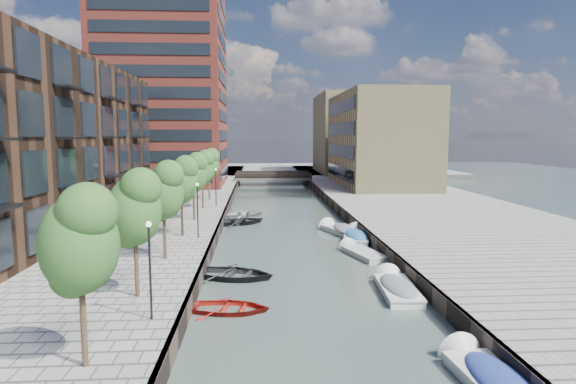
{
  "coord_description": "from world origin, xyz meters",
  "views": [
    {
      "loc": [
        -2.8,
        -11.51,
        8.57
      ],
      "look_at": [
        0.0,
        31.58,
        3.5
      ],
      "focal_mm": 30.0,
      "sensor_mm": 36.0,
      "label": 1
    }
  ],
  "objects": [
    {
      "name": "sloop_4",
      "position": [
        -4.57,
        34.81,
        0.0
      ],
      "size": [
        5.99,
        5.13,
        1.05
      ],
      "primitive_type": "imported",
      "rotation": [
        0.0,
        0.0,
        1.92
      ],
      "color": "black",
      "rests_on": "ground"
    },
    {
      "name": "water",
      "position": [
        0.0,
        40.0,
        0.0
      ],
      "size": [
        300.0,
        300.0,
        0.0
      ],
      "primitive_type": "plane",
      "color": "#38473F",
      "rests_on": "ground"
    },
    {
      "name": "apartment_block",
      "position": [
        -20.0,
        30.0,
        8.0
      ],
      "size": [
        8.0,
        38.0,
        14.0
      ],
      "primitive_type": "cube",
      "color": "black",
      "rests_on": "quay_left"
    },
    {
      "name": "lamp_2",
      "position": [
        -7.2,
        40.0,
        3.51
      ],
      "size": [
        0.24,
        0.24,
        4.12
      ],
      "color": "black",
      "rests_on": "quay_left"
    },
    {
      "name": "tree_5",
      "position": [
        -8.5,
        39.0,
        5.31
      ],
      "size": [
        2.5,
        2.5,
        5.95
      ],
      "color": "#382619",
      "rests_on": "quay_left"
    },
    {
      "name": "sloop_0",
      "position": [
        -4.25,
        16.86,
        0.0
      ],
      "size": [
        5.83,
        4.89,
        1.03
      ],
      "primitive_type": "imported",
      "rotation": [
        0.0,
        0.0,
        1.27
      ],
      "color": "black",
      "rests_on": "ground"
    },
    {
      "name": "tree_1",
      "position": [
        -8.5,
        11.0,
        5.31
      ],
      "size": [
        2.5,
        2.5,
        5.95
      ],
      "color": "#382619",
      "rests_on": "quay_left"
    },
    {
      "name": "tree_4",
      "position": [
        -8.5,
        32.0,
        5.31
      ],
      "size": [
        2.5,
        2.5,
        5.95
      ],
      "color": "#382619",
      "rests_on": "quay_left"
    },
    {
      "name": "tan_block_far",
      "position": [
        16.0,
        88.0,
        9.0
      ],
      "size": [
        12.0,
        20.0,
        16.0
      ],
      "primitive_type": "cube",
      "color": "tan",
      "rests_on": "quay_right"
    },
    {
      "name": "motorboat_0",
      "position": [
        5.21,
        3.52,
        0.22
      ],
      "size": [
        2.25,
        5.51,
        1.79
      ],
      "color": "silver",
      "rests_on": "ground"
    },
    {
      "name": "tower",
      "position": [
        -17.0,
        65.0,
        16.0
      ],
      "size": [
        18.0,
        18.0,
        30.0
      ],
      "primitive_type": "cube",
      "color": "maroon",
      "rests_on": "quay_left"
    },
    {
      "name": "tree_0",
      "position": [
        -8.5,
        4.0,
        5.31
      ],
      "size": [
        2.5,
        2.5,
        5.95
      ],
      "color": "#382619",
      "rests_on": "quay_left"
    },
    {
      "name": "tree_2",
      "position": [
        -8.5,
        18.0,
        5.31
      ],
      "size": [
        2.5,
        2.5,
        5.95
      ],
      "color": "#382619",
      "rests_on": "quay_left"
    },
    {
      "name": "motorboat_3",
      "position": [
        5.39,
        27.27,
        0.23
      ],
      "size": [
        2.99,
        5.82,
        1.85
      ],
      "color": "#BABAB8",
      "rests_on": "ground"
    },
    {
      "name": "lamp_0",
      "position": [
        -7.2,
        8.0,
        3.51
      ],
      "size": [
        0.24,
        0.24,
        4.12
      ],
      "color": "black",
      "rests_on": "quay_left"
    },
    {
      "name": "tree_3",
      "position": [
        -8.5,
        25.0,
        5.31
      ],
      "size": [
        2.5,
        2.5,
        5.95
      ],
      "color": "#382619",
      "rests_on": "quay_left"
    },
    {
      "name": "motorboat_2",
      "position": [
        4.59,
        22.17,
        0.09
      ],
      "size": [
        2.88,
        4.96,
        1.56
      ],
      "color": "#BBBBB9",
      "rests_on": "ground"
    },
    {
      "name": "tree_6",
      "position": [
        -8.5,
        46.0,
        5.31
      ],
      "size": [
        2.5,
        2.5,
        5.95
      ],
      "color": "#382619",
      "rests_on": "quay_left"
    },
    {
      "name": "tan_block_near",
      "position": [
        16.0,
        62.0,
        8.0
      ],
      "size": [
        12.0,
        25.0,
        14.0
      ],
      "primitive_type": "cube",
      "color": "tan",
      "rests_on": "quay_right"
    },
    {
      "name": "sloop_2",
      "position": [
        -4.2,
        11.33,
        0.0
      ],
      "size": [
        4.44,
        3.49,
        0.84
      ],
      "primitive_type": "imported",
      "rotation": [
        0.0,
        0.0,
        1.41
      ],
      "color": "#A31A11",
      "rests_on": "ground"
    },
    {
      "name": "motorboat_1",
      "position": [
        4.83,
        13.84,
        0.21
      ],
      "size": [
        2.15,
        5.34,
        1.74
      ],
      "color": "silver",
      "rests_on": "ground"
    },
    {
      "name": "quay_right",
      "position": [
        16.0,
        40.0,
        0.5
      ],
      "size": [
        20.0,
        140.0,
        1.0
      ],
      "primitive_type": "cube",
      "color": "gray",
      "rests_on": "ground"
    },
    {
      "name": "bridge",
      "position": [
        0.0,
        72.0,
        1.39
      ],
      "size": [
        13.0,
        6.0,
        1.3
      ],
      "color": "gray",
      "rests_on": "ground"
    },
    {
      "name": "quay_wall_left",
      "position": [
        -6.1,
        40.0,
        0.5
      ],
      "size": [
        0.25,
        140.0,
        1.0
      ],
      "primitive_type": "cube",
      "color": "#332823",
      "rests_on": "ground"
    },
    {
      "name": "sloop_3",
      "position": [
        -4.15,
        39.56,
        0.0
      ],
      "size": [
        5.55,
        4.88,
        0.95
      ],
      "primitive_type": "imported",
      "rotation": [
        0.0,
        0.0,
        1.99
      ],
      "color": "silver",
      "rests_on": "ground"
    },
    {
      "name": "car",
      "position": [
        11.67,
        59.88,
        1.71
      ],
      "size": [
        3.13,
        4.51,
        1.43
      ],
      "primitive_type": "imported",
      "rotation": [
        0.0,
        0.0,
        -0.38
      ],
      "color": "silver",
      "rests_on": "quay_right"
    },
    {
      "name": "far_closure",
      "position": [
        0.0,
        100.0,
        0.5
      ],
      "size": [
        80.0,
        40.0,
        1.0
      ],
      "primitive_type": "cube",
      "color": "gray",
      "rests_on": "ground"
    },
    {
      "name": "motorboat_4",
      "position": [
        4.57,
        30.03,
        0.22
      ],
      "size": [
        3.72,
        5.74,
        1.81
      ],
      "color": "silver",
      "rests_on": "ground"
    },
    {
      "name": "lamp_1",
      "position": [
        -7.2,
        24.0,
        3.51
      ],
      "size": [
        0.24,
        0.24,
        4.12
      ],
      "color": "black",
      "rests_on": "quay_left"
    },
    {
      "name": "quay_wall_right",
      "position": [
        6.1,
        40.0,
        0.5
      ],
      "size": [
        0.25,
        140.0,
        1.0
      ],
      "primitive_type": "cube",
      "color": "#332823",
      "rests_on": "ground"
    }
  ]
}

